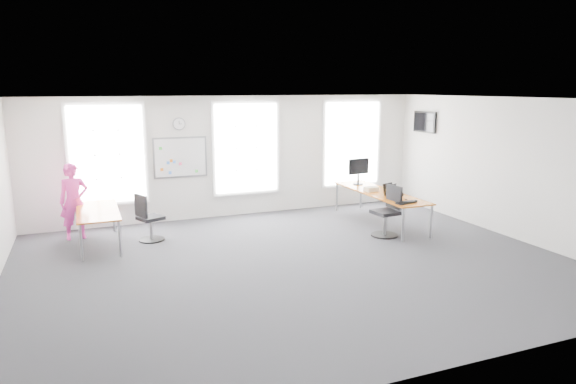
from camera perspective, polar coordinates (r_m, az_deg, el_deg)
name	(u,v)px	position (r m, az deg, el deg)	size (l,w,h in m)	color
floor	(296,263)	(9.58, 0.87, -7.95)	(10.00, 10.00, 0.00)	#2C2B30
ceiling	(296,99)	(9.04, 0.93, 10.29)	(10.00, 10.00, 0.00)	white
wall_back	(234,157)	(12.93, -5.98, 3.94)	(10.00, 10.00, 0.00)	white
wall_front	(439,247)	(5.82, 16.39, -5.92)	(10.00, 10.00, 0.00)	white
wall_right	(511,168)	(12.02, 23.49, 2.47)	(10.00, 10.00, 0.00)	white
window_left	(107,154)	(12.40, -19.44, 3.95)	(1.60, 0.06, 2.20)	white
window_mid	(246,148)	(12.96, -4.68, 4.88)	(1.60, 0.06, 2.20)	white
window_right	(351,143)	(14.13, 7.07, 5.38)	(1.60, 0.06, 2.20)	white
desk_right	(380,194)	(12.38, 10.16, -0.20)	(0.84, 3.14, 0.76)	#B96319
desk_left	(98,213)	(11.21, -20.38, -2.19)	(0.81, 2.02, 0.74)	#B96319
chair_right	(388,214)	(11.41, 11.00, -2.42)	(0.59, 0.59, 1.11)	black
chair_left	(148,220)	(11.22, -15.28, -3.07)	(0.61, 0.60, 1.02)	black
person	(74,201)	(11.82, -22.68, -0.97)	(0.60, 0.39, 1.64)	#DE359B
whiteboard	(180,157)	(12.59, -11.87, 3.79)	(1.20, 0.03, 0.90)	white
wall_clock	(179,124)	(12.51, -12.02, 7.42)	(0.30, 0.30, 0.04)	gray
tv	(425,122)	(14.16, 14.96, 7.53)	(0.06, 0.90, 0.55)	black
keyboard	(406,203)	(11.27, 12.97, -1.16)	(0.49, 0.17, 0.02)	black
mouse	(416,201)	(11.47, 14.01, -0.94)	(0.07, 0.11, 0.04)	black
lens_cap	(406,199)	(11.65, 12.99, -0.79)	(0.07, 0.07, 0.01)	black
headphones	(399,195)	(11.90, 12.23, -0.28)	(0.18, 0.09, 0.10)	black
laptop_sleeve	(389,189)	(12.03, 11.17, 0.30)	(0.34, 0.28, 0.27)	black
paper_stack	(371,189)	(12.40, 9.20, 0.32)	(0.30, 0.22, 0.10)	#F3E1BE
monitor	(359,169)	(13.16, 7.86, 2.56)	(0.60, 0.25, 0.67)	black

